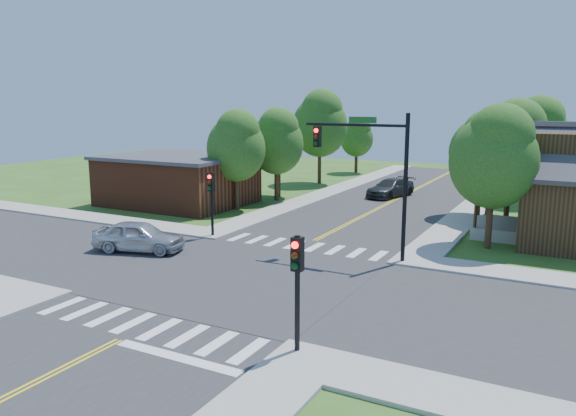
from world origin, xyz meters
The scene contains 25 objects.
ground centered at (0.00, 0.00, 0.00)m, with size 100.00×100.00×0.00m, color #39591B.
road_ns centered at (0.00, 0.00, 0.02)m, with size 10.00×90.00×0.04m, color #2D2D30.
road_ew centered at (0.00, 0.00, 0.03)m, with size 90.00×10.00×0.04m, color #2D2D30.
intersection_patch centered at (0.00, 0.00, 0.00)m, with size 10.20×10.20×0.06m, color #2D2D30.
sidewalk_nw centered at (-15.82, 15.82, 0.07)m, with size 40.00×40.00×0.14m.
crosswalk_north centered at (0.00, 6.20, 0.05)m, with size 8.85×2.00×0.01m.
crosswalk_south centered at (0.00, -6.20, 0.05)m, with size 8.85×2.00×0.01m.
centerline centered at (0.00, 0.00, 0.05)m, with size 0.30×90.00×0.01m.
stop_bar centered at (2.50, -7.60, 0.00)m, with size 4.60×0.45×0.09m, color white.
signal_mast_ne centered at (3.91, 5.59, 4.85)m, with size 5.30×0.42×7.20m.
signal_pole_se centered at (5.60, -5.62, 2.66)m, with size 0.34×0.42×3.80m.
signal_pole_nw centered at (-5.60, 5.58, 2.66)m, with size 0.34×0.42×3.80m.
building_nw centered at (-14.20, 13.20, 1.88)m, with size 10.40×8.40×3.73m.
tree_e_a centered at (8.87, 10.45, 5.02)m, with size 4.51×4.28×7.66m.
tree_e_b centered at (8.88, 17.78, 5.20)m, with size 4.67×4.43×7.94m.
tree_e_c centered at (9.45, 26.41, 5.36)m, with size 4.81×4.57×8.17m.
tree_e_d centered at (9.22, 34.72, 5.33)m, with size 4.78×4.55×8.13m.
tree_w_a centered at (-8.89, 13.29, 4.72)m, with size 4.24×4.03×7.21m.
tree_w_b centered at (-8.90, 19.52, 4.46)m, with size 4.01×3.81×6.82m.
tree_w_c centered at (-9.11, 27.90, 5.79)m, with size 5.20×4.94×8.84m.
tree_w_d centered at (-8.96, 37.08, 3.99)m, with size 3.59×3.41×6.10m.
tree_house centered at (6.94, 18.76, 4.71)m, with size 4.23×4.02×7.19m.
tree_bldg centered at (-8.23, 17.96, 4.76)m, with size 4.28×4.07×7.28m.
car_silver centered at (-7.12, 1.23, 0.80)m, with size 5.05×3.17×1.60m, color silver.
car_dgrey centered at (-0.79, 23.57, 0.73)m, with size 3.29×5.37×1.45m, color #2C2F31.
Camera 1 is at (13.00, -20.12, 7.78)m, focal length 35.00 mm.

